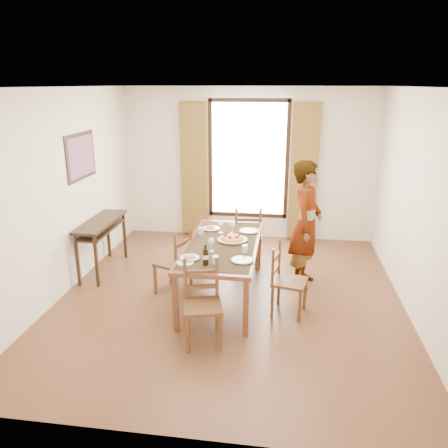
# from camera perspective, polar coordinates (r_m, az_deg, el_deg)

# --- Properties ---
(ground) EXTENTS (5.00, 5.00, 0.00)m
(ground) POSITION_cam_1_polar(r_m,az_deg,el_deg) (5.97, 0.84, -9.45)
(ground) COLOR #4E2E18
(ground) RESTS_ON ground
(room_shell) EXTENTS (4.60, 5.10, 2.74)m
(room_shell) POSITION_cam_1_polar(r_m,az_deg,el_deg) (5.56, 1.04, 5.44)
(room_shell) COLOR white
(room_shell) RESTS_ON ground
(console_table) EXTENTS (0.38, 1.20, 0.80)m
(console_table) POSITION_cam_1_polar(r_m,az_deg,el_deg) (6.77, -15.76, -0.49)
(console_table) COLOR black
(console_table) RESTS_ON ground
(dining_table) EXTENTS (0.93, 2.00, 0.76)m
(dining_table) POSITION_cam_1_polar(r_m,az_deg,el_deg) (5.71, -0.21, -3.10)
(dining_table) COLOR brown
(dining_table) RESTS_ON ground
(chair_west) EXTENTS (0.53, 0.53, 0.92)m
(chair_west) POSITION_cam_1_polar(r_m,az_deg,el_deg) (5.94, -6.44, -5.17)
(chair_west) COLOR brown
(chair_west) RESTS_ON ground
(chair_north) EXTENTS (0.47, 0.47, 0.96)m
(chair_north) POSITION_cam_1_polar(r_m,az_deg,el_deg) (6.83, 3.13, -1.78)
(chair_north) COLOR brown
(chair_north) RESTS_ON ground
(chair_south) EXTENTS (0.50, 0.50, 0.93)m
(chair_south) POSITION_cam_1_polar(r_m,az_deg,el_deg) (4.85, -2.84, -10.59)
(chair_south) COLOR brown
(chair_south) RESTS_ON ground
(chair_east) EXTENTS (0.47, 0.47, 0.89)m
(chair_east) POSITION_cam_1_polar(r_m,az_deg,el_deg) (5.46, 8.23, -7.51)
(chair_east) COLOR brown
(chair_east) RESTS_ON ground
(man) EXTENTS (0.84, 0.73, 1.78)m
(man) POSITION_cam_1_polar(r_m,az_deg,el_deg) (6.11, 10.67, -0.07)
(man) COLOR gray
(man) RESTS_ON ground
(plate_sw) EXTENTS (0.27, 0.27, 0.05)m
(plate_sw) POSITION_cam_1_polar(r_m,az_deg,el_deg) (5.20, -4.52, -4.27)
(plate_sw) COLOR silver
(plate_sw) RESTS_ON dining_table
(plate_se) EXTENTS (0.27, 0.27, 0.05)m
(plate_se) POSITION_cam_1_polar(r_m,az_deg,el_deg) (5.12, 2.40, -4.57)
(plate_se) COLOR silver
(plate_se) RESTS_ON dining_table
(plate_nw) EXTENTS (0.27, 0.27, 0.05)m
(plate_nw) POSITION_cam_1_polar(r_m,az_deg,el_deg) (6.22, -1.78, -0.46)
(plate_nw) COLOR silver
(plate_nw) RESTS_ON dining_table
(plate_ne) EXTENTS (0.27, 0.27, 0.05)m
(plate_ne) POSITION_cam_1_polar(r_m,az_deg,el_deg) (6.13, 3.25, -0.76)
(plate_ne) COLOR silver
(plate_ne) RESTS_ON dining_table
(pasta_platter) EXTENTS (0.40, 0.40, 0.10)m
(pasta_platter) POSITION_cam_1_polar(r_m,az_deg,el_deg) (5.76, 1.08, -1.73)
(pasta_platter) COLOR red
(pasta_platter) RESTS_ON dining_table
(caprese_plate) EXTENTS (0.20, 0.20, 0.04)m
(caprese_plate) POSITION_cam_1_polar(r_m,az_deg,el_deg) (5.08, -5.08, -4.94)
(caprese_plate) COLOR silver
(caprese_plate) RESTS_ON dining_table
(wine_glass_a) EXTENTS (0.08, 0.08, 0.18)m
(wine_glass_a) POSITION_cam_1_polar(r_m,az_deg,el_deg) (5.38, -1.66, -2.69)
(wine_glass_a) COLOR white
(wine_glass_a) RESTS_ON dining_table
(wine_glass_b) EXTENTS (0.08, 0.08, 0.18)m
(wine_glass_b) POSITION_cam_1_polar(r_m,az_deg,el_deg) (6.01, 1.10, -0.45)
(wine_glass_b) COLOR white
(wine_glass_b) RESTS_ON dining_table
(wine_glass_c) EXTENTS (0.08, 0.08, 0.18)m
(wine_glass_c) POSITION_cam_1_polar(r_m,az_deg,el_deg) (6.04, -0.43, -0.36)
(wine_glass_c) COLOR white
(wine_glass_c) RESTS_ON dining_table
(tumbler_a) EXTENTS (0.07, 0.07, 0.10)m
(tumbler_a) POSITION_cam_1_polar(r_m,az_deg,el_deg) (5.36, 2.75, -3.28)
(tumbler_a) COLOR silver
(tumbler_a) RESTS_ON dining_table
(tumbler_b) EXTENTS (0.07, 0.07, 0.10)m
(tumbler_b) POSITION_cam_1_polar(r_m,az_deg,el_deg) (6.01, -3.03, -0.91)
(tumbler_b) COLOR silver
(tumbler_b) RESTS_ON dining_table
(tumbler_c) EXTENTS (0.07, 0.07, 0.10)m
(tumbler_c) POSITION_cam_1_polar(r_m,az_deg,el_deg) (5.03, -1.16, -4.74)
(tumbler_c) COLOR silver
(tumbler_c) RESTS_ON dining_table
(wine_bottle) EXTENTS (0.07, 0.07, 0.25)m
(wine_bottle) POSITION_cam_1_polar(r_m,az_deg,el_deg) (4.98, -2.42, -4.03)
(wine_bottle) COLOR black
(wine_bottle) RESTS_ON dining_table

